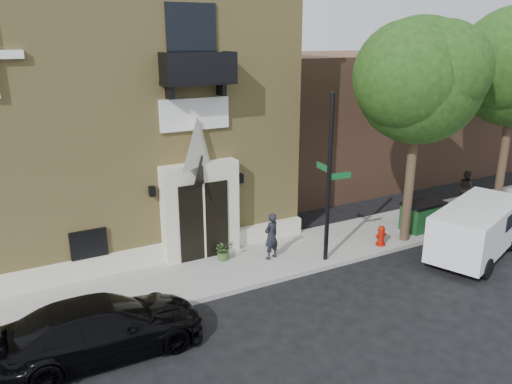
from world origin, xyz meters
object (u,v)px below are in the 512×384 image
pedestrian_far (466,188)px  black_sedan (102,327)px  cargo_van (478,227)px  street_sign (329,179)px  dumpster (423,215)px  pedestrian_near (271,236)px  fire_hydrant (381,236)px

pedestrian_far → black_sedan: bearing=117.3°
cargo_van → street_sign: street_sign is taller
dumpster → pedestrian_far: bearing=14.6°
dumpster → pedestrian_near: (-6.44, 0.46, 0.25)m
fire_hydrant → pedestrian_far: size_ratio=0.47×
pedestrian_near → black_sedan: bearing=6.7°
cargo_van → pedestrian_far: bearing=23.5°
dumpster → pedestrian_near: 6.46m
cargo_van → dumpster: 2.43m
fire_hydrant → dumpster: 2.53m
street_sign → pedestrian_near: (-1.57, 0.91, -1.97)m
cargo_van → street_sign: size_ratio=0.88×
street_sign → pedestrian_far: 8.96m
pedestrian_near → pedestrian_far: (10.17, 0.66, -0.01)m
cargo_van → fire_hydrant: bearing=122.2°
black_sedan → street_sign: bearing=-78.5°
black_sedan → pedestrian_far: (16.18, 3.08, 0.24)m
pedestrian_far → pedestrian_near: bearing=110.2°
cargo_van → fire_hydrant: size_ratio=6.54×
street_sign → pedestrian_far: (8.59, 1.57, -1.98)m
black_sedan → street_sign: size_ratio=0.88×
pedestrian_near → dumpster: bearing=160.7°
dumpster → pedestrian_far: size_ratio=1.06×
black_sedan → pedestrian_near: bearing=-67.9°
black_sedan → dumpster: bearing=-80.9°
black_sedan → dumpster: 12.61m
cargo_van → pedestrian_near: cargo_van is taller
cargo_van → dumpster: size_ratio=2.89×
pedestrian_near → pedestrian_far: size_ratio=1.01×
cargo_van → pedestrian_near: size_ratio=3.03×
pedestrian_near → pedestrian_far: 10.19m
street_sign → fire_hydrant: 3.39m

